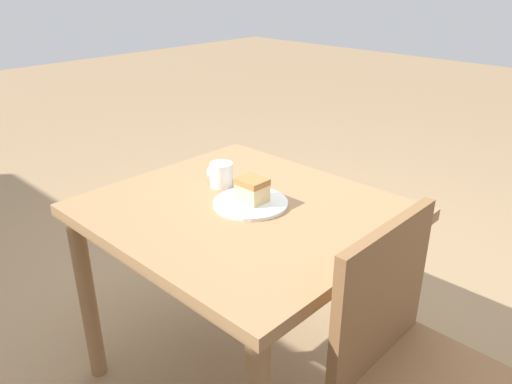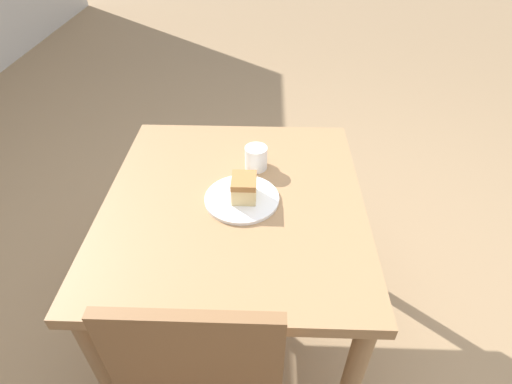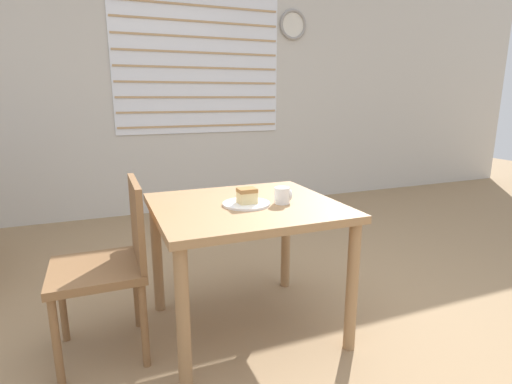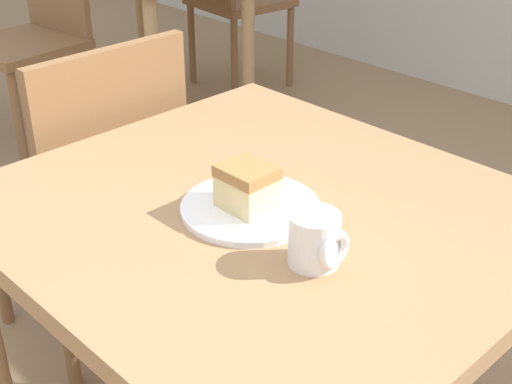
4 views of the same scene
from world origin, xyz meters
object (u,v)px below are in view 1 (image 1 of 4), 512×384
at_px(dining_table_near, 244,235).
at_px(coffee_mug, 221,174).
at_px(plate, 251,203).
at_px(chair_near_window, 421,377).
at_px(cake_slice, 252,190).

relative_size(dining_table_near, coffee_mug, 10.80).
distance_m(dining_table_near, plate, 0.11).
height_order(chair_near_window, plate, chair_near_window).
distance_m(dining_table_near, cake_slice, 0.16).
bearing_deg(coffee_mug, chair_near_window, 172.10).
relative_size(dining_table_near, cake_slice, 10.22).
height_order(dining_table_near, chair_near_window, chair_near_window).
bearing_deg(coffee_mug, dining_table_near, 159.45).
xyz_separation_m(plate, cake_slice, (0.00, -0.01, 0.05)).
bearing_deg(cake_slice, chair_near_window, 172.67).
bearing_deg(plate, dining_table_near, 76.61).
relative_size(chair_near_window, plate, 3.56).
xyz_separation_m(chair_near_window, cake_slice, (0.68, -0.09, 0.28)).
distance_m(chair_near_window, coffee_mug, 0.91).
xyz_separation_m(plate, coffee_mug, (0.19, -0.04, 0.04)).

